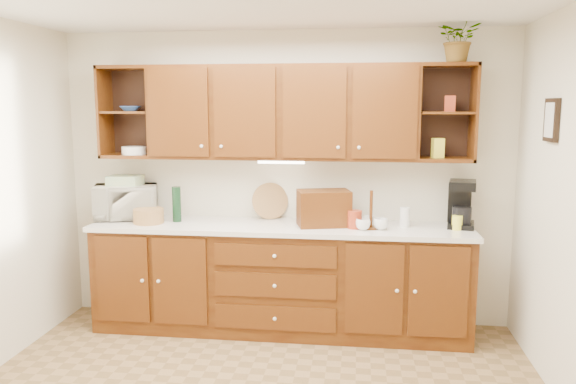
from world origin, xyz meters
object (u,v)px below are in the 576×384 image
(microwave, at_px, (126,202))
(bread_box, at_px, (324,208))
(coffee_maker, at_px, (461,204))
(potted_plant, at_px, (459,39))

(microwave, distance_m, bread_box, 1.79)
(bread_box, bearing_deg, microwave, 162.22)
(coffee_maker, distance_m, potted_plant, 1.35)
(microwave, relative_size, coffee_maker, 1.39)
(microwave, bearing_deg, bread_box, -21.90)
(microwave, distance_m, potted_plant, 3.17)
(coffee_maker, bearing_deg, microwave, -168.99)
(potted_plant, bearing_deg, bread_box, -176.28)
(microwave, xyz_separation_m, potted_plant, (2.86, -0.03, 1.38))
(microwave, height_order, coffee_maker, coffee_maker)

